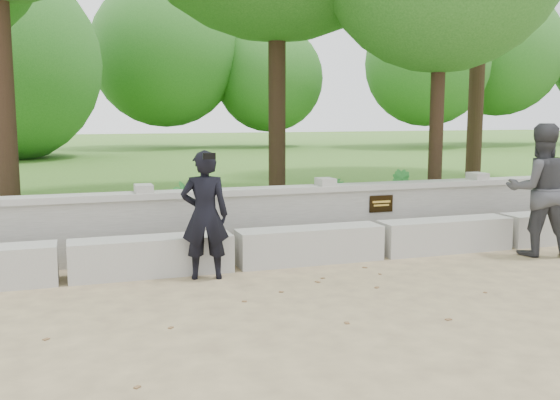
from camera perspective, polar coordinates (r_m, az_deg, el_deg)
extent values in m
plane|color=tan|center=(6.90, 16.45, -8.38)|extent=(80.00, 80.00, 0.00)
cube|color=#416C25|center=(19.86, -7.20, 2.79)|extent=(40.00, 22.00, 0.25)
cube|color=#BAB7AF|center=(7.55, -11.62, -5.04)|extent=(1.90, 0.45, 0.45)
cube|color=#BAB7AF|center=(8.02, 2.75, -4.11)|extent=(1.90, 0.45, 0.45)
cube|color=#BAB7AF|center=(8.92, 14.84, -3.13)|extent=(1.90, 0.45, 0.45)
cube|color=#AFACA5|center=(9.00, 7.09, -1.63)|extent=(12.50, 0.25, 0.82)
cube|color=#BAB7AF|center=(8.94, 7.14, 1.22)|extent=(12.50, 0.35, 0.08)
cube|color=black|center=(8.98, 9.23, -0.34)|extent=(0.36, 0.02, 0.24)
imported|color=black|center=(7.18, -6.89, -1.37)|extent=(0.60, 0.46, 1.49)
cube|color=black|center=(6.81, -6.48, 4.01)|extent=(0.14, 0.05, 0.07)
imported|color=#37373C|center=(9.00, 22.62, 0.86)|extent=(1.04, 0.93, 1.77)
cylinder|color=#382619|center=(9.77, -24.08, 10.80)|extent=(0.30, 0.30, 4.50)
cylinder|color=#382619|center=(12.06, -0.28, 11.71)|extent=(0.33, 0.33, 4.87)
cylinder|color=#382619|center=(11.26, 14.17, 8.52)|extent=(0.24, 0.24, 3.61)
cylinder|color=#382619|center=(17.26, 17.61, 11.86)|extent=(0.40, 0.40, 5.86)
imported|color=#2C8232|center=(9.09, -8.71, -0.44)|extent=(0.43, 0.38, 0.67)
imported|color=#2C8232|center=(10.91, 11.15, 0.93)|extent=(0.46, 0.48, 0.68)
imported|color=#2C8232|center=(10.05, 4.87, 0.23)|extent=(0.45, 0.45, 0.60)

